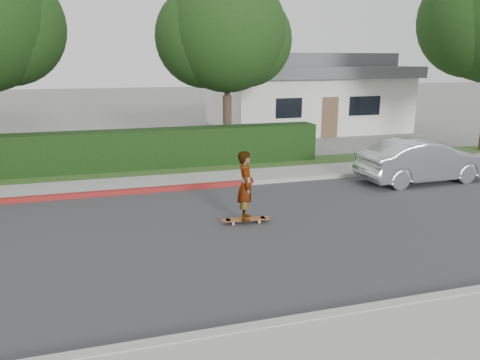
{
  "coord_description": "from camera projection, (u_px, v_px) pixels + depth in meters",
  "views": [
    {
      "loc": [
        -3.54,
        -9.98,
        3.99
      ],
      "look_at": [
        -0.28,
        1.08,
        1.0
      ],
      "focal_mm": 35.0,
      "sensor_mm": 36.0,
      "label": 1
    }
  ],
  "objects": [
    {
      "name": "curb_near",
      "position": [
        349.0,
        314.0,
        7.42
      ],
      "size": [
        60.0,
        0.2,
        0.15
      ],
      "primitive_type": "cube",
      "color": "#9E9E99",
      "rests_on": "ground"
    },
    {
      "name": "skateboard",
      "position": [
        246.0,
        219.0,
        11.68
      ],
      "size": [
        1.25,
        0.36,
        0.11
      ],
      "rotation": [
        0.0,
        0.0,
        -0.1
      ],
      "color": "#E6933F",
      "rests_on": "ground"
    },
    {
      "name": "hedge",
      "position": [
        120.0,
        151.0,
        16.92
      ],
      "size": [
        15.0,
        1.0,
        1.5
      ],
      "primitive_type": "cube",
      "color": "black",
      "rests_on": "ground"
    },
    {
      "name": "sidewalk_far",
      "position": [
        215.0,
        178.0,
        15.87
      ],
      "size": [
        60.0,
        1.6,
        0.12
      ],
      "primitive_type": "cube",
      "color": "gray",
      "rests_on": "ground"
    },
    {
      "name": "car_silver",
      "position": [
        422.0,
        161.0,
        15.49
      ],
      "size": [
        4.39,
        1.62,
        1.44
      ],
      "primitive_type": "imported",
      "rotation": [
        0.0,
        0.0,
        1.59
      ],
      "color": "#B7B9BF",
      "rests_on": "ground"
    },
    {
      "name": "road",
      "position": [
        264.0,
        230.0,
        11.24
      ],
      "size": [
        60.0,
        8.0,
        0.01
      ],
      "primitive_type": "cube",
      "color": "#2D2D30",
      "rests_on": "ground"
    },
    {
      "name": "curb_far",
      "position": [
        222.0,
        185.0,
        15.03
      ],
      "size": [
        60.0,
        0.2,
        0.15
      ],
      "primitive_type": "cube",
      "color": "#9E9E99",
      "rests_on": "ground"
    },
    {
      "name": "curb_red_section",
      "position": [
        56.0,
        197.0,
        13.66
      ],
      "size": [
        12.0,
        0.21,
        0.15
      ],
      "primitive_type": "cube",
      "color": "maroon",
      "rests_on": "ground"
    },
    {
      "name": "sidewalk_near",
      "position": [
        381.0,
        347.0,
        6.58
      ],
      "size": [
        60.0,
        1.6,
        0.12
      ],
      "primitive_type": "cube",
      "color": "gray",
      "rests_on": "ground"
    },
    {
      "name": "skateboarder",
      "position": [
        246.0,
        186.0,
        11.46
      ],
      "size": [
        0.56,
        0.71,
        1.72
      ],
      "primitive_type": "imported",
      "rotation": [
        0.0,
        0.0,
        1.3
      ],
      "color": "white",
      "rests_on": "skateboard"
    },
    {
      "name": "ground",
      "position": [
        264.0,
        230.0,
        11.24
      ],
      "size": [
        120.0,
        120.0,
        0.0
      ],
      "primitive_type": "plane",
      "color": "slate",
      "rests_on": "ground"
    },
    {
      "name": "house",
      "position": [
        303.0,
        92.0,
        27.76
      ],
      "size": [
        10.6,
        8.6,
        4.3
      ],
      "color": "beige",
      "rests_on": "ground"
    },
    {
      "name": "tree_center",
      "position": [
        225.0,
        36.0,
        18.95
      ],
      "size": [
        5.66,
        4.84,
        7.44
      ],
      "color": "#33261C",
      "rests_on": "ground"
    },
    {
      "name": "planting_strip",
      "position": [
        205.0,
        168.0,
        17.36
      ],
      "size": [
        60.0,
        1.6,
        0.1
      ],
      "primitive_type": "cube",
      "color": "#2D4C1E",
      "rests_on": "ground"
    }
  ]
}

